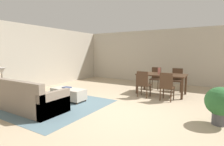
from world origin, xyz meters
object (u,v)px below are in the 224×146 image
Objects in this scene: ottoman_table at (68,94)px; potted_plant at (220,103)px; dining_chair_near_left at (143,83)px; couch at (29,100)px; dining_table at (161,76)px; table_lamp at (1,71)px; book_on_ottoman at (67,87)px; dining_chair_far_left at (156,77)px; vase_centerpiece at (159,71)px; side_table at (3,88)px; dining_chair_near_right at (167,85)px; dining_chair_far_right at (177,78)px.

potted_plant is at bearing 3.98° from ottoman_table.
potted_plant is at bearing -30.58° from dining_chair_near_left.
dining_table is at bearing 54.74° from couch.
table_lamp is (-1.32, -0.00, 0.70)m from couch.
couch is 3.59m from dining_chair_near_left.
dining_chair_near_left reaches higher than couch.
book_on_ottoman is at bearing 41.75° from table_lamp.
dining_table is 2.82m from potted_plant.
potted_plant is (5.73, 1.52, -0.50)m from table_lamp.
dining_table is (3.90, 3.66, -0.32)m from table_lamp.
potted_plant is (2.29, -2.96, -0.03)m from dining_chair_far_left.
side_table is at bearing -136.62° from vase_centerpiece.
dining_chair_near_left and dining_chair_near_right have the same top height.
dining_chair_near_right is at bearing 33.16° from side_table.
vase_centerpiece is at bearing -66.66° from dining_chair_far_left.
dining_chair_far_right reaches higher than potted_plant.
ottoman_table is 1.28× the size of dining_chair_near_left.
potted_plant is at bearing -49.45° from dining_table.
dining_chair_near_left reaches higher than book_on_ottoman.
dining_table is 0.23m from vase_centerpiece.
dining_chair_near_right is at bearing 33.16° from table_lamp.
couch is 1.49m from table_lamp.
dining_chair_near_left is 1.00× the size of dining_chair_far_left.
book_on_ottoman is (-2.01, -3.21, -0.11)m from dining_chair_far_left.
dining_chair_near_left is at bearing 39.12° from side_table.
dining_chair_far_right is at bearing 60.53° from vase_centerpiece.
potted_plant is at bearing -52.34° from dining_chair_far_left.
couch is at bearing -123.78° from dining_chair_far_right.
table_lamp is 0.63× the size of potted_plant.
dining_chair_near_left is 1.11× the size of potted_plant.
book_on_ottoman is at bearing -151.91° from dining_chair_near_right.
vase_centerpiece reaches higher than potted_plant.
vase_centerpiece is 2.85m from potted_plant.
ottoman_table is 2.12m from table_lamp.
dining_table is 2.07× the size of potted_plant.
dining_chair_near_left is 0.91m from vase_centerpiece.
dining_chair_near_left is 3.54× the size of book_on_ottoman.
vase_centerpiece is at bearing 43.38° from side_table.
side_table is at bearing -136.84° from dining_table.
dining_table is 0.96m from dining_chair_far_left.
potted_plant is (1.43, -1.28, -0.03)m from dining_chair_near_right.
dining_chair_near_right is (4.30, 2.81, 0.06)m from side_table.
dining_chair_far_left is at bearing 91.90° from dining_chair_near_left.
potted_plant is (4.19, 0.29, 0.26)m from ottoman_table.
dining_chair_far_left is (1.90, 3.25, 0.29)m from ottoman_table.
potted_plant is (5.73, 1.52, 0.04)m from side_table.
ottoman_table is 1.28× the size of dining_chair_near_right.
potted_plant is (1.83, -2.13, -0.18)m from dining_table.
table_lamp reaches higher than dining_chair_far_left.
dining_table is 1.87× the size of dining_chair_far_right.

